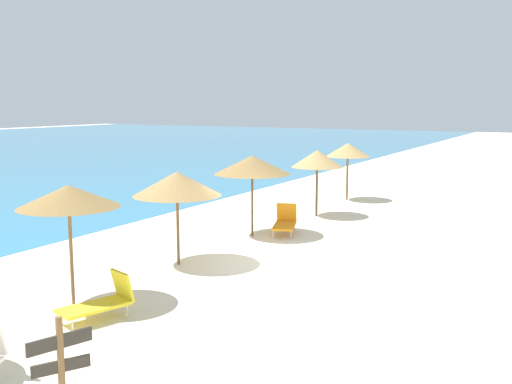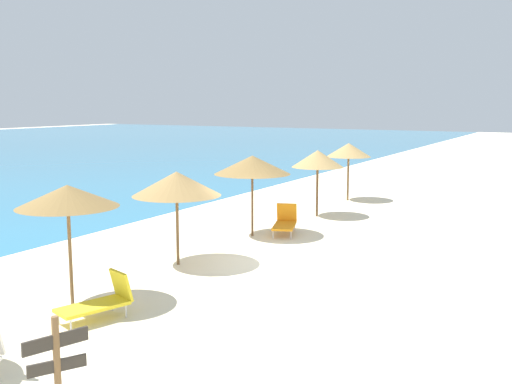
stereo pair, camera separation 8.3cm
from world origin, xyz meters
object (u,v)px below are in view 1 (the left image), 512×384
Objects in this scene: lounge_chair_0 at (285,222)px; beach_umbrella_4 at (317,159)px; beach_umbrella_2 at (177,184)px; beach_umbrella_5 at (348,150)px; lounge_chair_1 at (102,301)px; beach_umbrella_3 at (252,165)px; beach_umbrella_1 at (69,196)px; wooden_signpost at (61,372)px.

beach_umbrella_4 is at bearing -104.44° from lounge_chair_0.
beach_umbrella_2 is 0.99× the size of beach_umbrella_5.
lounge_chair_1 is at bearing -165.06° from beach_umbrella_2.
lounge_chair_1 is at bearing 72.03° from lounge_chair_0.
beach_umbrella_3 is (4.06, -0.03, 0.14)m from beach_umbrella_2.
lounge_chair_1 is (-0.32, -1.13, -2.01)m from beach_umbrella_1.
beach_umbrella_4 is 3.87m from lounge_chair_0.
beach_umbrella_2 is 5.24m from lounge_chair_0.
beach_umbrella_1 is 1.61× the size of lounge_chair_0.
lounge_chair_1 is at bearing -105.69° from beach_umbrella_1.
beach_umbrella_1 is at bearing 64.64° from lounge_chair_0.
beach_umbrella_3 is at bearing -64.09° from lounge_chair_1.
beach_umbrella_1 is at bearing 63.89° from wooden_signpost.
beach_umbrella_1 reaches higher than beach_umbrella_5.
lounge_chair_1 is (-12.33, -0.56, -1.85)m from beach_umbrella_4.
beach_umbrella_5 is 16.67m from lounge_chair_1.
wooden_signpost is (-3.72, -2.86, 0.67)m from lounge_chair_1.
lounge_chair_0 is at bearing 33.06° from wooden_signpost.
beach_umbrella_2 reaches higher than lounge_chair_1.
beach_umbrella_1 is 1.04× the size of beach_umbrella_2.
wooden_signpost is at bearing -167.97° from beach_umbrella_4.
wooden_signpost is (-12.66, -3.11, 0.66)m from lounge_chair_0.
beach_umbrella_3 is 1.03× the size of beach_umbrella_5.
beach_umbrella_4 is 1.57× the size of lounge_chair_0.
beach_umbrella_4 reaches higher than lounge_chair_0.
beach_umbrella_2 is 0.99× the size of beach_umbrella_4.
lounge_chair_0 is (0.78, -0.81, -1.95)m from beach_umbrella_3.
beach_umbrella_2 is at bearing 179.63° from beach_umbrella_3.
beach_umbrella_5 is (8.38, -0.20, -0.09)m from beach_umbrella_3.
beach_umbrella_1 is 3.79m from beach_umbrella_2.
beach_umbrella_3 is at bearing 24.14° from lounge_chair_0.
wooden_signpost is at bearing -161.70° from beach_umbrella_3.
lounge_chair_1 is at bearing -172.55° from beach_umbrella_3.
beach_umbrella_1 is 7.85m from beach_umbrella_3.
beach_umbrella_5 is 1.62× the size of lounge_chair_1.
lounge_chair_1 is at bearing -177.40° from beach_umbrella_4.
beach_umbrella_3 is 1.50× the size of wooden_signpost.
wooden_signpost is (-20.26, -3.73, -1.21)m from beach_umbrella_5.
wooden_signpost is at bearing 146.04° from lounge_chair_1.
beach_umbrella_5 is 1.46× the size of wooden_signpost.
beach_umbrella_5 is at bearing 4.24° from beach_umbrella_4.
beach_umbrella_1 is 1.49× the size of wooden_signpost.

